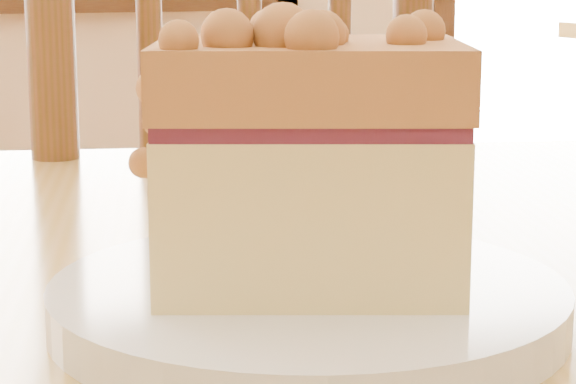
{
  "coord_description": "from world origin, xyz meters",
  "views": [
    {
      "loc": [
        -0.16,
        -0.24,
        0.91
      ],
      "look_at": [
        -0.01,
        0.25,
        0.8
      ],
      "focal_mm": 70.0,
      "sensor_mm": 36.0,
      "label": 1
    }
  ],
  "objects": [
    {
      "name": "cake_slice",
      "position": [
        -0.01,
        0.22,
        0.83
      ],
      "size": [
        0.16,
        0.13,
        0.12
      ],
      "rotation": [
        0.0,
        0.0,
        -0.3
      ],
      "color": "#DFBE7E",
      "rests_on": "plate"
    },
    {
      "name": "cafe_chair_main",
      "position": [
        0.06,
        0.89,
        0.51
      ],
      "size": [
        0.56,
        0.56,
        1.02
      ],
      "rotation": [
        0.0,
        0.0,
        3.41
      ],
      "color": "#5B3119",
      "rests_on": "ground"
    },
    {
      "name": "plate",
      "position": [
        -0.01,
        0.22,
        0.76
      ],
      "size": [
        0.23,
        0.23,
        0.02
      ],
      "color": "white",
      "rests_on": "cafe_table_main"
    }
  ]
}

